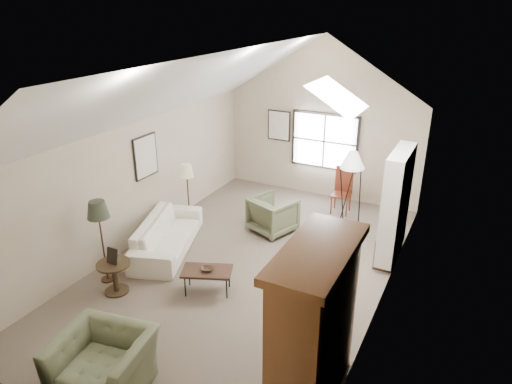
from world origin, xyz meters
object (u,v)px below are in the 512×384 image
at_px(armchair_far, 273,214).
at_px(coffee_table, 207,281).
at_px(side_chair, 342,191).
at_px(armchair_near, 104,362).
at_px(sofa, 167,234).
at_px(armoire, 313,330).
at_px(side_table, 115,277).

xyz_separation_m(armchair_far, coffee_table, (-0.05, -2.57, -0.18)).
distance_m(coffee_table, side_chair, 4.32).
bearing_deg(armchair_near, sofa, 104.06).
height_order(armoire, armchair_near, armoire).
bearing_deg(side_table, side_chair, 62.93).
bearing_deg(armoire, coffee_table, 149.82).
bearing_deg(armchair_near, side_table, 119.26).
height_order(sofa, armchair_near, armchair_near).
relative_size(armoire, sofa, 0.96).
bearing_deg(armchair_near, armoire, 11.57).
relative_size(sofa, side_chair, 2.09).
distance_m(sofa, armchair_near, 3.57).
height_order(armchair_near, side_table, armchair_near).
relative_size(coffee_table, side_chair, 0.78).
relative_size(side_table, side_chair, 0.52).
bearing_deg(sofa, armoire, -139.49).
relative_size(armoire, coffee_table, 2.58).
distance_m(armchair_near, coffee_table, 2.38).
relative_size(sofa, armchair_far, 2.61).
bearing_deg(side_chair, sofa, -131.84).
bearing_deg(side_chair, armchair_far, -126.37).
distance_m(armoire, armchair_near, 2.75).
distance_m(armchair_far, side_chair, 1.91).
bearing_deg(side_chair, armoire, -80.12).
height_order(armchair_far, side_chair, side_chair).
bearing_deg(side_chair, armchair_near, -103.40).
distance_m(armoire, sofa, 4.60).
bearing_deg(sofa, armchair_near, -175.21).
xyz_separation_m(sofa, armchair_far, (1.56, 1.68, 0.06)).
distance_m(armchair_far, coffee_table, 2.57).
height_order(armoire, side_table, armoire).
bearing_deg(coffee_table, armchair_near, -91.38).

